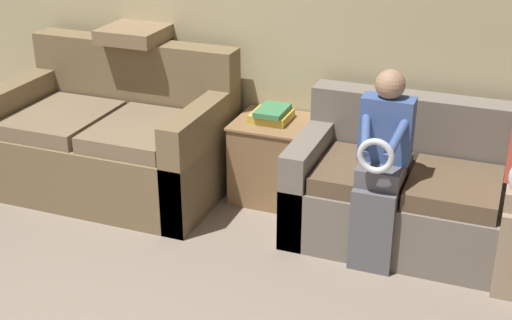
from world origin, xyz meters
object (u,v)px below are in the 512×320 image
Objects in this scene: book_stack at (272,114)px; couch_side at (115,141)px; couch_main at (455,200)px; child_left_seated at (381,163)px; side_shelf at (271,158)px; throw_pillow at (135,34)px.

couch_side is at bearing -166.88° from book_stack.
couch_main is 1.33m from book_stack.
book_stack is (-0.87, 0.55, -0.02)m from child_left_seated.
book_stack is at bearing 132.68° from side_shelf.
side_shelf is at bearing -4.70° from throw_pillow.
throw_pillow is at bearing 86.01° from couch_side.
couch_side is 2.02m from child_left_seated.
book_stack is (-0.00, 0.00, 0.33)m from side_shelf.
throw_pillow reaches higher than book_stack.
child_left_seated is 1.09m from side_shelf.
book_stack is at bearing 147.63° from child_left_seated.
child_left_seated reaches higher than throw_pillow.
couch_main is 3.45× the size of side_shelf.
child_left_seated is 2.69× the size of throw_pillow.
couch_main is at bearing 1.19° from couch_side.
throw_pillow is (-1.95, 0.64, 0.42)m from child_left_seated.
couch_main is 2.49m from throw_pillow.
throw_pillow is (-1.08, 0.09, 0.77)m from side_shelf.
couch_main reaches higher than side_shelf.
side_shelf is (1.11, 0.25, -0.06)m from couch_side.
couch_side is 5.86× the size of book_stack.
side_shelf is at bearing 170.86° from couch_main.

